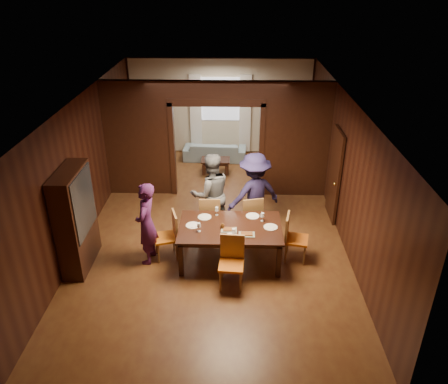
{
  "coord_description": "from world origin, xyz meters",
  "views": [
    {
      "loc": [
        0.43,
        -8.47,
        5.19
      ],
      "look_at": [
        0.23,
        -0.4,
        1.05
      ],
      "focal_mm": 35.0,
      "sensor_mm": 36.0,
      "label": 1
    }
  ],
  "objects_px": {
    "sofa": "(215,151)",
    "chair_far_r": "(250,215)",
    "person_purple": "(146,224)",
    "person_grey": "(211,194)",
    "chair_near": "(231,264)",
    "dining_table": "(230,243)",
    "person_navy": "(254,194)",
    "hutch": "(76,219)",
    "coffee_table": "(216,166)",
    "chair_left": "(166,236)",
    "chair_right": "(297,238)",
    "chair_far_l": "(210,215)"
  },
  "relations": [
    {
      "from": "person_navy",
      "to": "hutch",
      "type": "distance_m",
      "value": 3.62
    },
    {
      "from": "sofa",
      "to": "chair_left",
      "type": "xyz_separation_m",
      "value": [
        -0.76,
        -5.08,
        0.21
      ]
    },
    {
      "from": "chair_right",
      "to": "person_purple",
      "type": "bearing_deg",
      "value": 103.78
    },
    {
      "from": "sofa",
      "to": "hutch",
      "type": "relative_size",
      "value": 0.93
    },
    {
      "from": "person_navy",
      "to": "hutch",
      "type": "height_order",
      "value": "hutch"
    },
    {
      "from": "person_navy",
      "to": "person_purple",
      "type": "bearing_deg",
      "value": 2.97
    },
    {
      "from": "chair_far_l",
      "to": "chair_far_r",
      "type": "xyz_separation_m",
      "value": [
        0.86,
        0.02,
        0.0
      ]
    },
    {
      "from": "person_navy",
      "to": "person_grey",
      "type": "bearing_deg",
      "value": -24.94
    },
    {
      "from": "hutch",
      "to": "chair_far_r",
      "type": "bearing_deg",
      "value": 18.91
    },
    {
      "from": "coffee_table",
      "to": "dining_table",
      "type": "bearing_deg",
      "value": -83.67
    },
    {
      "from": "person_grey",
      "to": "chair_right",
      "type": "height_order",
      "value": "person_grey"
    },
    {
      "from": "sofa",
      "to": "person_navy",
      "type": "bearing_deg",
      "value": 106.97
    },
    {
      "from": "dining_table",
      "to": "chair_right",
      "type": "distance_m",
      "value": 1.31
    },
    {
      "from": "chair_left",
      "to": "chair_far_r",
      "type": "relative_size",
      "value": 1.0
    },
    {
      "from": "person_grey",
      "to": "chair_near",
      "type": "distance_m",
      "value": 1.97
    },
    {
      "from": "coffee_table",
      "to": "chair_far_l",
      "type": "xyz_separation_m",
      "value": [
        0.02,
        -3.26,
        0.28
      ]
    },
    {
      "from": "person_navy",
      "to": "chair_near",
      "type": "bearing_deg",
      "value": 51.07
    },
    {
      "from": "person_grey",
      "to": "coffee_table",
      "type": "relative_size",
      "value": 2.29
    },
    {
      "from": "person_grey",
      "to": "coffee_table",
      "type": "xyz_separation_m",
      "value": [
        -0.04,
        3.12,
        -0.72
      ]
    },
    {
      "from": "coffee_table",
      "to": "chair_far_r",
      "type": "bearing_deg",
      "value": -74.73
    },
    {
      "from": "dining_table",
      "to": "person_purple",
      "type": "bearing_deg",
      "value": -177.8
    },
    {
      "from": "chair_near",
      "to": "dining_table",
      "type": "bearing_deg",
      "value": 96.38
    },
    {
      "from": "chair_right",
      "to": "chair_far_r",
      "type": "distance_m",
      "value": 1.25
    },
    {
      "from": "chair_far_l",
      "to": "chair_near",
      "type": "distance_m",
      "value": 1.78
    },
    {
      "from": "chair_right",
      "to": "sofa",
      "type": "bearing_deg",
      "value": 31.31
    },
    {
      "from": "coffee_table",
      "to": "chair_far_l",
      "type": "height_order",
      "value": "chair_far_l"
    },
    {
      "from": "dining_table",
      "to": "chair_right",
      "type": "xyz_separation_m",
      "value": [
        1.3,
        0.05,
        0.1
      ]
    },
    {
      "from": "chair_right",
      "to": "chair_far_r",
      "type": "xyz_separation_m",
      "value": [
        -0.88,
        0.88,
        0.0
      ]
    },
    {
      "from": "dining_table",
      "to": "chair_right",
      "type": "bearing_deg",
      "value": 2.23
    },
    {
      "from": "chair_left",
      "to": "chair_far_r",
      "type": "height_order",
      "value": "same"
    },
    {
      "from": "person_purple",
      "to": "person_navy",
      "type": "relative_size",
      "value": 0.91
    },
    {
      "from": "person_navy",
      "to": "chair_near",
      "type": "height_order",
      "value": "person_navy"
    },
    {
      "from": "person_purple",
      "to": "chair_left",
      "type": "relative_size",
      "value": 1.73
    },
    {
      "from": "coffee_table",
      "to": "hutch",
      "type": "relative_size",
      "value": 0.4
    },
    {
      "from": "person_grey",
      "to": "person_purple",
      "type": "bearing_deg",
      "value": 24.92
    },
    {
      "from": "sofa",
      "to": "chair_far_r",
      "type": "bearing_deg",
      "value": 105.64
    },
    {
      "from": "chair_far_l",
      "to": "chair_near",
      "type": "xyz_separation_m",
      "value": [
        0.47,
        -1.72,
        0.0
      ]
    },
    {
      "from": "dining_table",
      "to": "hutch",
      "type": "bearing_deg",
      "value": -175.89
    },
    {
      "from": "chair_left",
      "to": "chair_far_l",
      "type": "distance_m",
      "value": 1.19
    },
    {
      "from": "dining_table",
      "to": "chair_left",
      "type": "xyz_separation_m",
      "value": [
        -1.28,
        0.06,
        0.1
      ]
    },
    {
      "from": "chair_far_l",
      "to": "hutch",
      "type": "relative_size",
      "value": 0.48
    },
    {
      "from": "sofa",
      "to": "dining_table",
      "type": "relative_size",
      "value": 0.94
    },
    {
      "from": "person_purple",
      "to": "person_grey",
      "type": "distance_m",
      "value": 1.62
    },
    {
      "from": "person_purple",
      "to": "coffee_table",
      "type": "distance_m",
      "value": 4.43
    },
    {
      "from": "chair_left",
      "to": "person_navy",
      "type": "bearing_deg",
      "value": 102.31
    },
    {
      "from": "coffee_table",
      "to": "chair_right",
      "type": "distance_m",
      "value": 4.49
    },
    {
      "from": "chair_right",
      "to": "hutch",
      "type": "relative_size",
      "value": 0.48
    },
    {
      "from": "dining_table",
      "to": "chair_far_r",
      "type": "height_order",
      "value": "chair_far_r"
    },
    {
      "from": "chair_near",
      "to": "chair_far_l",
      "type": "bearing_deg",
      "value": 109.55
    },
    {
      "from": "chair_left",
      "to": "person_purple",
      "type": "bearing_deg",
      "value": -86.31
    }
  ]
}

